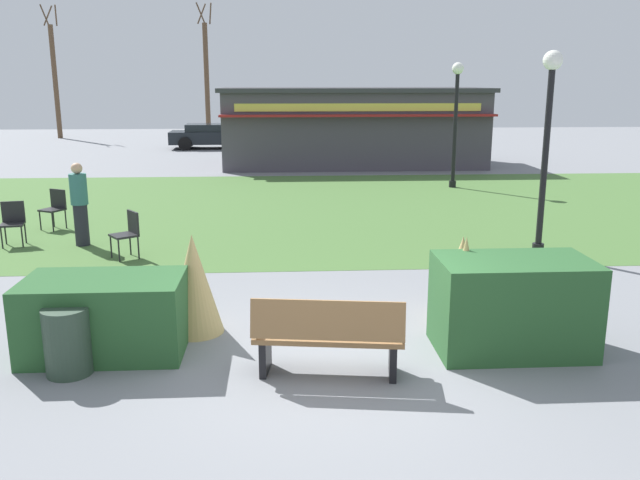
# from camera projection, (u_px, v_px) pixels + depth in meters

# --- Properties ---
(ground_plane) EXTENTS (80.00, 80.00, 0.00)m
(ground_plane) POSITION_uv_depth(u_px,v_px,m) (338.00, 369.00, 7.70)
(ground_plane) COLOR slate
(lawn_patch) EXTENTS (36.00, 12.00, 0.01)m
(lawn_patch) POSITION_uv_depth(u_px,v_px,m) (305.00, 208.00, 17.48)
(lawn_patch) COLOR #446B33
(lawn_patch) RESTS_ON ground_plane
(park_bench) EXTENTS (1.76, 0.75, 0.95)m
(park_bench) POSITION_uv_depth(u_px,v_px,m) (328.00, 336.00, 7.41)
(park_bench) COLOR olive
(park_bench) RESTS_ON ground_plane
(hedge_left) EXTENTS (1.91, 1.10, 0.95)m
(hedge_left) POSITION_uv_depth(u_px,v_px,m) (105.00, 316.00, 8.06)
(hedge_left) COLOR #28562B
(hedge_left) RESTS_ON ground_plane
(hedge_right) EXTENTS (1.87, 1.10, 1.17)m
(hedge_right) POSITION_uv_depth(u_px,v_px,m) (512.00, 305.00, 8.13)
(hedge_right) COLOR #28562B
(hedge_right) RESTS_ON ground_plane
(ornamental_grass_behind_left) EXTENTS (0.76, 0.76, 1.34)m
(ornamental_grass_behind_left) POSITION_uv_depth(u_px,v_px,m) (194.00, 284.00, 8.69)
(ornamental_grass_behind_left) COLOR tan
(ornamental_grass_behind_left) RESTS_ON ground_plane
(ornamental_grass_behind_right) EXTENTS (0.60, 0.60, 1.35)m
(ornamental_grass_behind_right) POSITION_uv_depth(u_px,v_px,m) (464.00, 287.00, 8.54)
(ornamental_grass_behind_right) COLOR tan
(ornamental_grass_behind_right) RESTS_ON ground_plane
(ornamental_grass_behind_center) EXTENTS (0.74, 0.74, 1.18)m
(ornamental_grass_behind_center) POSITION_uv_depth(u_px,v_px,m) (461.00, 277.00, 9.25)
(ornamental_grass_behind_center) COLOR tan
(ornamental_grass_behind_center) RESTS_ON ground_plane
(lamppost_mid) EXTENTS (0.36, 0.36, 3.82)m
(lamppost_mid) POSITION_uv_depth(u_px,v_px,m) (548.00, 128.00, 12.29)
(lamppost_mid) COLOR black
(lamppost_mid) RESTS_ON ground_plane
(lamppost_far) EXTENTS (0.36, 0.36, 3.82)m
(lamppost_far) POSITION_uv_depth(u_px,v_px,m) (456.00, 109.00, 20.27)
(lamppost_far) COLOR black
(lamppost_far) RESTS_ON ground_plane
(trash_bin) EXTENTS (0.52, 0.52, 0.79)m
(trash_bin) POSITION_uv_depth(u_px,v_px,m) (67.00, 341.00, 7.50)
(trash_bin) COLOR #2D4233
(trash_bin) RESTS_ON ground_plane
(food_kiosk) EXTENTS (10.26, 4.71, 3.01)m
(food_kiosk) POSITION_uv_depth(u_px,v_px,m) (352.00, 126.00, 26.05)
(food_kiosk) COLOR #47424C
(food_kiosk) RESTS_ON ground_plane
(cafe_chair_west) EXTENTS (0.61, 0.61, 0.89)m
(cafe_chair_west) POSITION_uv_depth(u_px,v_px,m) (128.00, 231.00, 12.42)
(cafe_chair_west) COLOR black
(cafe_chair_west) RESTS_ON ground_plane
(cafe_chair_east) EXTENTS (0.52, 0.52, 0.89)m
(cafe_chair_east) POSITION_uv_depth(u_px,v_px,m) (13.00, 220.00, 13.40)
(cafe_chair_east) COLOR black
(cafe_chair_east) RESTS_ON ground_plane
(cafe_chair_center) EXTENTS (0.60, 0.60, 0.89)m
(cafe_chair_center) POSITION_uv_depth(u_px,v_px,m) (55.00, 206.00, 14.89)
(cafe_chair_center) COLOR black
(cafe_chair_center) RESTS_ON ground_plane
(person_strolling) EXTENTS (0.34, 0.34, 1.69)m
(person_strolling) POSITION_uv_depth(u_px,v_px,m) (80.00, 204.00, 13.29)
(person_strolling) COLOR #23232D
(person_strolling) RESTS_ON ground_plane
(parked_car_west_slot) EXTENTS (4.25, 2.15, 1.20)m
(parked_car_west_slot) POSITION_uv_depth(u_px,v_px,m) (213.00, 135.00, 32.65)
(parked_car_west_slot) COLOR black
(parked_car_west_slot) RESTS_ON ground_plane
(tree_left_bg) EXTENTS (0.91, 0.96, 7.42)m
(tree_left_bg) POSITION_uv_depth(u_px,v_px,m) (55.00, 79.00, 37.87)
(tree_left_bg) COLOR brown
(tree_left_bg) RESTS_ON ground_plane
(tree_right_bg) EXTENTS (0.91, 0.96, 7.48)m
(tree_right_bg) POSITION_uv_depth(u_px,v_px,m) (207.00, 79.00, 37.52)
(tree_right_bg) COLOR brown
(tree_right_bg) RESTS_ON ground_plane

